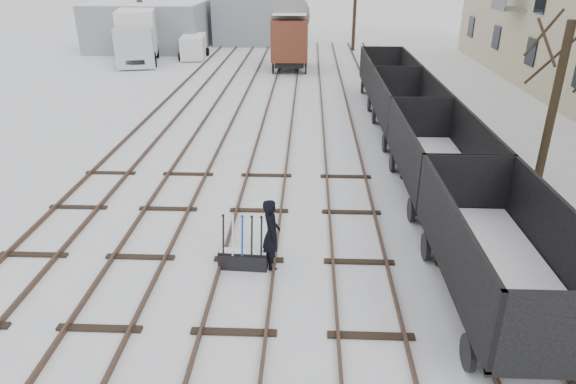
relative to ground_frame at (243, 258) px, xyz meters
name	(u,v)px	position (x,y,z in m)	size (l,w,h in m)	color
ground	(249,260)	(0.10, 0.35, -0.28)	(120.00, 120.00, 0.00)	white
tracks	(278,118)	(0.10, 14.02, -0.21)	(13.90, 52.00, 0.16)	black
shed_left	(149,26)	(-12.90, 36.35, 1.76)	(10.00, 8.00, 4.10)	gray
shed_right	(253,19)	(-3.90, 40.35, 1.96)	(7.00, 6.00, 4.50)	gray
ground_frame	(243,258)	(0.00, 0.00, 0.00)	(1.32, 0.49, 1.49)	black
worker	(271,234)	(0.75, 0.10, 0.69)	(0.71, 0.47, 1.96)	black
freight_wagon_a	(499,270)	(6.10, -1.42, 0.73)	(2.59, 6.47, 2.64)	black
freight_wagon_b	(437,167)	(6.10, 4.98, 0.73)	(2.59, 6.47, 2.64)	black
freight_wagon_c	(406,115)	(6.10, 11.38, 0.73)	(2.59, 6.47, 2.64)	black
freight_wagon_d	(387,84)	(6.10, 17.78, 0.73)	(2.59, 6.47, 2.64)	black
box_van_wagon	(290,36)	(0.23, 27.31, 2.10)	(2.85, 5.36, 4.09)	black
lorry	(137,35)	(-12.06, 30.12, 1.73)	(4.10, 8.98, 3.92)	black
panel_van	(194,46)	(-7.93, 31.59, 0.68)	(2.27, 4.37, 1.85)	silver
crane	(142,19)	(-13.25, 35.67, 2.40)	(2.60, 6.08, 10.18)	#2F3034
tree_near	(553,106)	(10.14, 6.17, 2.58)	(0.30, 0.30, 5.72)	black
tree_far_left	(254,4)	(-3.96, 42.35, 3.17)	(0.30, 0.30, 6.91)	black
tree_far_right	(355,8)	(5.55, 36.11, 3.39)	(0.30, 0.30, 7.35)	black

